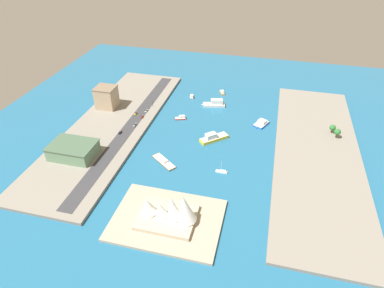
{
  "coord_description": "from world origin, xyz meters",
  "views": [
    {
      "loc": [
        -47.0,
        245.28,
        168.91
      ],
      "look_at": [
        11.6,
        13.43,
        2.02
      ],
      "focal_mm": 31.09,
      "sensor_mm": 36.0,
      "label": 1
    }
  ],
  "objects_px": {
    "terminal_long_green": "(73,150)",
    "traffic_light_waterfront": "(152,103)",
    "tugboat_red": "(181,118)",
    "suv_black": "(120,132)",
    "van_white": "(146,111)",
    "ferry_white_commuter": "(215,104)",
    "opera_landmark": "(170,211)",
    "water_taxi_orange": "(222,92)",
    "pickup_red": "(142,117)",
    "catamaran_blue": "(261,123)",
    "sailboat_small_white": "(222,171)",
    "yacht_sleek_gray": "(192,96)",
    "ferry_yellow_fast": "(213,138)",
    "apartment_midrise_tan": "(106,97)",
    "taxi_yellow_cab": "(136,113)",
    "sedan_silver": "(135,125)",
    "barge_flat_brown": "(163,161)"
  },
  "relations": [
    {
      "from": "terminal_long_green",
      "to": "water_taxi_orange",
      "type": "bearing_deg",
      "value": -123.32
    },
    {
      "from": "sailboat_small_white",
      "to": "apartment_midrise_tan",
      "type": "bearing_deg",
      "value": -28.73
    },
    {
      "from": "sailboat_small_white",
      "to": "taxi_yellow_cab",
      "type": "bearing_deg",
      "value": -33.42
    },
    {
      "from": "ferry_yellow_fast",
      "to": "suv_black",
      "type": "xyz_separation_m",
      "value": [
        84.44,
        13.66,
        0.91
      ]
    },
    {
      "from": "opera_landmark",
      "to": "barge_flat_brown",
      "type": "bearing_deg",
      "value": -67.26
    },
    {
      "from": "catamaran_blue",
      "to": "sailboat_small_white",
      "type": "distance_m",
      "value": 83.98
    },
    {
      "from": "ferry_yellow_fast",
      "to": "terminal_long_green",
      "type": "xyz_separation_m",
      "value": [
        107.13,
        54.69,
        5.66
      ]
    },
    {
      "from": "yacht_sleek_gray",
      "to": "opera_landmark",
      "type": "height_order",
      "value": "opera_landmark"
    },
    {
      "from": "pickup_red",
      "to": "opera_landmark",
      "type": "height_order",
      "value": "opera_landmark"
    },
    {
      "from": "water_taxi_orange",
      "to": "catamaran_blue",
      "type": "bearing_deg",
      "value": 129.84
    },
    {
      "from": "water_taxi_orange",
      "to": "pickup_red",
      "type": "distance_m",
      "value": 102.51
    },
    {
      "from": "ferry_white_commuter",
      "to": "catamaran_blue",
      "type": "bearing_deg",
      "value": 152.52
    },
    {
      "from": "tugboat_red",
      "to": "pickup_red",
      "type": "bearing_deg",
      "value": 16.64
    },
    {
      "from": "tugboat_red",
      "to": "taxi_yellow_cab",
      "type": "bearing_deg",
      "value": 7.86
    },
    {
      "from": "yacht_sleek_gray",
      "to": "sedan_silver",
      "type": "distance_m",
      "value": 83.46
    },
    {
      "from": "terminal_long_green",
      "to": "taxi_yellow_cab",
      "type": "bearing_deg",
      "value": -106.6
    },
    {
      "from": "ferry_white_commuter",
      "to": "opera_landmark",
      "type": "distance_m",
      "value": 165.88
    },
    {
      "from": "apartment_midrise_tan",
      "to": "opera_landmark",
      "type": "xyz_separation_m",
      "value": [
        -109.35,
        132.01,
        -3.46
      ]
    },
    {
      "from": "tugboat_red",
      "to": "van_white",
      "type": "xyz_separation_m",
      "value": [
        37.17,
        -1.63,
        2.13
      ]
    },
    {
      "from": "ferry_white_commuter",
      "to": "opera_landmark",
      "type": "height_order",
      "value": "opera_landmark"
    },
    {
      "from": "ferry_white_commuter",
      "to": "pickup_red",
      "type": "xyz_separation_m",
      "value": [
        64.57,
        45.92,
        0.61
      ]
    },
    {
      "from": "water_taxi_orange",
      "to": "van_white",
      "type": "relative_size",
      "value": 2.47
    },
    {
      "from": "terminal_long_green",
      "to": "apartment_midrise_tan",
      "type": "bearing_deg",
      "value": -82.73
    },
    {
      "from": "tugboat_red",
      "to": "apartment_midrise_tan",
      "type": "distance_m",
      "value": 80.37
    },
    {
      "from": "ferry_yellow_fast",
      "to": "yacht_sleek_gray",
      "type": "distance_m",
      "value": 86.3
    },
    {
      "from": "ferry_white_commuter",
      "to": "yacht_sleek_gray",
      "type": "xyz_separation_m",
      "value": [
        28.56,
        -12.95,
        -1.54
      ]
    },
    {
      "from": "terminal_long_green",
      "to": "opera_landmark",
      "type": "height_order",
      "value": "opera_landmark"
    },
    {
      "from": "ferry_white_commuter",
      "to": "tugboat_red",
      "type": "xyz_separation_m",
      "value": [
        27.56,
        34.86,
        -1.51
      ]
    },
    {
      "from": "traffic_light_waterfront",
      "to": "tugboat_red",
      "type": "bearing_deg",
      "value": 159.31
    },
    {
      "from": "catamaran_blue",
      "to": "taxi_yellow_cab",
      "type": "bearing_deg",
      "value": 6.74
    },
    {
      "from": "taxi_yellow_cab",
      "to": "traffic_light_waterfront",
      "type": "height_order",
      "value": "traffic_light_waterfront"
    },
    {
      "from": "catamaran_blue",
      "to": "pickup_red",
      "type": "xyz_separation_m",
      "value": [
        115.49,
        19.44,
        1.83
      ]
    },
    {
      "from": "tugboat_red",
      "to": "ferry_yellow_fast",
      "type": "bearing_deg",
      "value": 143.11
    },
    {
      "from": "catamaran_blue",
      "to": "sailboat_small_white",
      "type": "bearing_deg",
      "value": 72.97
    },
    {
      "from": "terminal_long_green",
      "to": "traffic_light_waterfront",
      "type": "xyz_separation_m",
      "value": [
        -34.23,
        -96.58,
        -1.36
      ]
    },
    {
      "from": "suv_black",
      "to": "van_white",
      "type": "bearing_deg",
      "value": -101.21
    },
    {
      "from": "water_taxi_orange",
      "to": "terminal_long_green",
      "type": "xyz_separation_m",
      "value": [
        98.64,
        150.06,
        6.83
      ]
    },
    {
      "from": "yacht_sleek_gray",
      "to": "traffic_light_waterfront",
      "type": "distance_m",
      "value": 48.56
    },
    {
      "from": "water_taxi_orange",
      "to": "pickup_red",
      "type": "bearing_deg",
      "value": 49.15
    },
    {
      "from": "van_white",
      "to": "ferry_white_commuter",
      "type": "bearing_deg",
      "value": -152.82
    },
    {
      "from": "apartment_midrise_tan",
      "to": "opera_landmark",
      "type": "height_order",
      "value": "opera_landmark"
    },
    {
      "from": "terminal_long_green",
      "to": "pickup_red",
      "type": "relative_size",
      "value": 8.03
    },
    {
      "from": "terminal_long_green",
      "to": "opera_landmark",
      "type": "bearing_deg",
      "value": 154.39
    },
    {
      "from": "van_white",
      "to": "pickup_red",
      "type": "relative_size",
      "value": 1.06
    },
    {
      "from": "terminal_long_green",
      "to": "traffic_light_waterfront",
      "type": "height_order",
      "value": "terminal_long_green"
    },
    {
      "from": "van_white",
      "to": "traffic_light_waterfront",
      "type": "distance_m",
      "value": 12.17
    },
    {
      "from": "ferry_white_commuter",
      "to": "catamaran_blue",
      "type": "relative_size",
      "value": 1.35
    },
    {
      "from": "traffic_light_waterfront",
      "to": "apartment_midrise_tan",
      "type": "bearing_deg",
      "value": 14.7
    },
    {
      "from": "ferry_white_commuter",
      "to": "taxi_yellow_cab",
      "type": "bearing_deg",
      "value": 29.37
    },
    {
      "from": "apartment_midrise_tan",
      "to": "pickup_red",
      "type": "bearing_deg",
      "value": 163.91
    }
  ]
}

